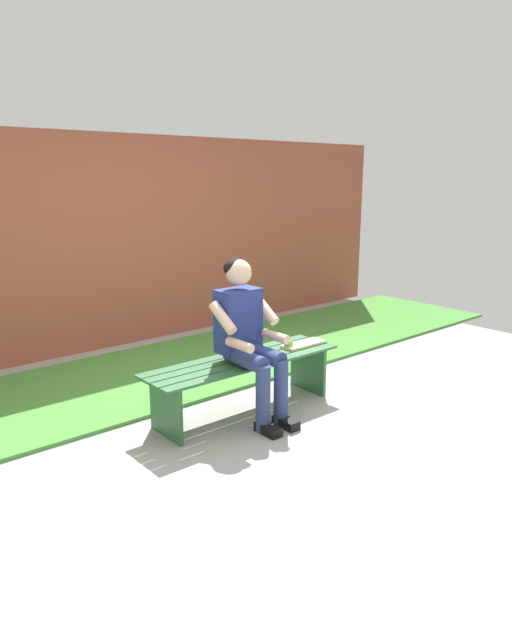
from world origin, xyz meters
TOP-DOWN VIEW (x-y plane):
  - ground_plane at (1.04, 1.00)m, footprint 10.00×7.00m
  - grass_strip at (0.00, -1.23)m, footprint 9.00×1.70m
  - brick_wall at (0.50, -2.47)m, footprint 9.50×0.24m
  - bench_near at (0.00, 0.00)m, footprint 1.70×0.47m
  - person_seated at (0.04, 0.10)m, footprint 0.50×0.69m
  - apple at (-0.46, 0.03)m, footprint 0.08×0.08m
  - book_open at (-0.63, 0.04)m, footprint 0.41×0.16m

SIDE VIEW (x-z plane):
  - ground_plane at x=1.04m, z-range -0.04..0.00m
  - grass_strip at x=0.00m, z-range 0.00..0.03m
  - bench_near at x=0.00m, z-range 0.12..0.56m
  - book_open at x=-0.63m, z-range 0.44..0.47m
  - apple at x=-0.46m, z-range 0.45..0.53m
  - person_seated at x=0.04m, z-range 0.06..1.31m
  - brick_wall at x=0.50m, z-range 0.00..2.30m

